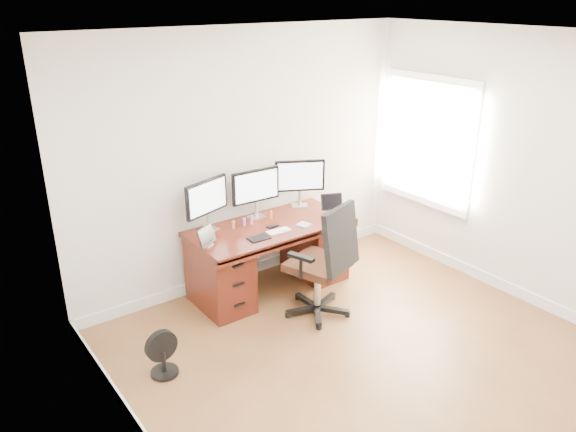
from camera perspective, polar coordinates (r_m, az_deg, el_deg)
ground at (r=4.98m, az=10.65°, el=-15.53°), size 4.50×4.50×0.00m
back_wall at (r=5.94m, az=-4.30°, el=5.77°), size 4.00×0.10×2.70m
right_wall at (r=5.92m, az=24.33°, el=3.83°), size 0.10×4.50×2.70m
desk at (r=5.95m, az=-1.89°, el=-3.93°), size 1.70×0.80×0.75m
office_chair at (r=5.50m, az=3.52°, el=-6.45°), size 0.79×0.79×1.17m
floor_fan at (r=4.90m, az=-12.59°, el=-13.53°), size 0.28×0.24×0.41m
monitor_left at (r=5.60m, az=-8.25°, el=1.73°), size 0.53×0.21×0.53m
monitor_center at (r=5.87m, az=-3.28°, el=2.91°), size 0.55×0.15×0.53m
monitor_right at (r=6.19m, az=1.22°, el=3.95°), size 0.50×0.29×0.53m
tablet_left at (r=5.35m, az=-8.23°, el=-2.15°), size 0.24×0.18×0.19m
tablet_right at (r=6.16m, az=4.51°, el=1.33°), size 0.25×0.16×0.19m
keyboard at (r=5.62m, az=-0.97°, el=-1.55°), size 0.25×0.12×0.01m
trackpad at (r=5.79m, az=1.60°, el=-0.87°), size 0.15×0.15×0.01m
drawing_tablet at (r=5.48m, az=-2.97°, el=-2.25°), size 0.22×0.14×0.01m
phone at (r=5.75m, az=-1.56°, el=-1.03°), size 0.14×0.09×0.01m
figurine_brown at (r=5.71m, az=-5.56°, el=-0.83°), size 0.04×0.04×0.09m
figurine_purple at (r=5.77m, az=-4.48°, el=-0.54°), size 0.04×0.04×0.09m
figurine_pink at (r=5.81m, az=-3.76°, el=-0.35°), size 0.04×0.04×0.09m
figurine_orange at (r=5.94m, az=-1.75°, el=0.19°), size 0.04×0.04×0.09m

